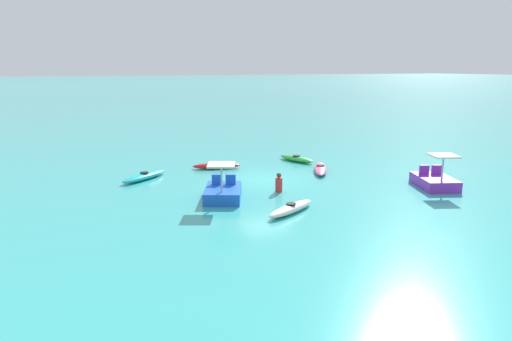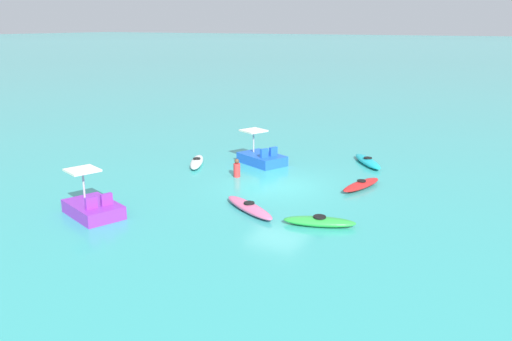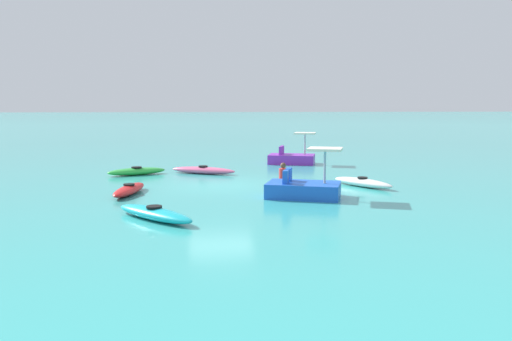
# 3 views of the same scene
# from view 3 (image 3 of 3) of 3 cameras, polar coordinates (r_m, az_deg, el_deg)

# --- Properties ---
(ground_plane) EXTENTS (600.00, 600.00, 0.00)m
(ground_plane) POSITION_cam_3_polar(r_m,az_deg,el_deg) (19.34, -4.08, -1.68)
(ground_plane) COLOR #38ADA8
(kayak_white) EXTENTS (2.69, 1.83, 0.37)m
(kayak_white) POSITION_cam_3_polar(r_m,az_deg,el_deg) (19.31, 12.14, -1.35)
(kayak_white) COLOR white
(kayak_white) RESTS_ON ground_plane
(kayak_pink) EXTENTS (2.10, 3.04, 0.37)m
(kayak_pink) POSITION_cam_3_polar(r_m,az_deg,el_deg) (22.66, -6.10, 0.03)
(kayak_pink) COLOR pink
(kayak_pink) RESTS_ON ground_plane
(kayak_cyan) EXTENTS (2.79, 2.41, 0.37)m
(kayak_cyan) POSITION_cam_3_polar(r_m,az_deg,el_deg) (13.68, -11.62, -4.86)
(kayak_cyan) COLOR #19B7C6
(kayak_cyan) RESTS_ON ground_plane
(kayak_red) EXTENTS (2.71, 1.27, 0.37)m
(kayak_red) POSITION_cam_3_polar(r_m,az_deg,el_deg) (17.78, -14.38, -2.15)
(kayak_red) COLOR red
(kayak_red) RESTS_ON ground_plane
(kayak_green) EXTENTS (1.52, 2.70, 0.37)m
(kayak_green) POSITION_cam_3_polar(r_m,az_deg,el_deg) (22.77, -13.57, -0.09)
(kayak_green) COLOR green
(kayak_green) RESTS_ON ground_plane
(pedal_boat_blue) EXTENTS (2.31, 2.79, 1.68)m
(pedal_boat_blue) POSITION_cam_3_polar(r_m,az_deg,el_deg) (16.68, 5.55, -1.96)
(pedal_boat_blue) COLOR blue
(pedal_boat_blue) RESTS_ON ground_plane
(pedal_boat_purple) EXTENTS (2.23, 2.77, 1.68)m
(pedal_boat_purple) POSITION_cam_3_polar(r_m,az_deg,el_deg) (26.58, 4.17, 1.50)
(pedal_boat_purple) COLOR purple
(pedal_boat_purple) RESTS_ON ground_plane
(person_near_shore) EXTENTS (0.45, 0.45, 0.88)m
(person_near_shore) POSITION_cam_3_polar(r_m,az_deg,el_deg) (19.24, 3.13, -0.55)
(person_near_shore) COLOR red
(person_near_shore) RESTS_ON ground_plane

